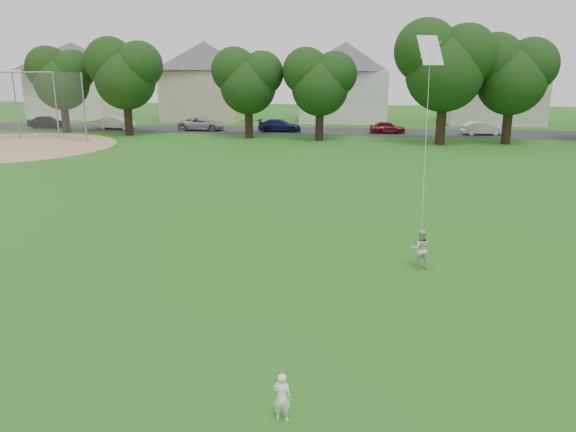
# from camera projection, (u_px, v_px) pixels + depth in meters

# --- Properties ---
(ground) EXTENTS (160.00, 160.00, 0.00)m
(ground) POSITION_uv_depth(u_px,v_px,m) (255.00, 328.00, 13.60)
(ground) COLOR #265814
(ground) RESTS_ON ground
(street) EXTENTS (90.00, 7.00, 0.01)m
(street) POSITION_uv_depth(u_px,v_px,m) (340.00, 131.00, 53.77)
(street) COLOR #2D2D30
(street) RESTS_ON ground
(toddler) EXTENTS (0.36, 0.26, 0.93)m
(toddler) POSITION_uv_depth(u_px,v_px,m) (282.00, 397.00, 9.96)
(toddler) COLOR white
(toddler) RESTS_ON ground
(older_boy) EXTENTS (0.65, 0.52, 1.25)m
(older_boy) POSITION_uv_depth(u_px,v_px,m) (420.00, 249.00, 17.47)
(older_boy) COLOR beige
(older_boy) RESTS_ON ground
(kite) EXTENTS (1.02, 0.85, 6.12)m
(kite) POSITION_uv_depth(u_px,v_px,m) (425.00, 148.00, 16.92)
(kite) COLOR silver
(kite) RESTS_ON ground
(baseball_backstop) EXTENTS (12.59, 4.08, 5.59)m
(baseball_backstop) POSITION_uv_depth(u_px,v_px,m) (13.00, 107.00, 46.90)
(baseball_backstop) COLOR gray
(baseball_backstop) RESTS_ON ground
(tree_row) EXTENTS (80.91, 9.09, 10.55)m
(tree_row) POSITION_uv_depth(u_px,v_px,m) (383.00, 65.00, 45.81)
(tree_row) COLOR black
(tree_row) RESTS_ON ground
(parked_cars) EXTENTS (46.18, 2.20, 1.26)m
(parked_cars) POSITION_uv_depth(u_px,v_px,m) (232.00, 124.00, 54.02)
(parked_cars) COLOR black
(parked_cars) RESTS_ON ground
(house_row) EXTENTS (77.52, 13.92, 10.34)m
(house_row) POSITION_uv_depth(u_px,v_px,m) (340.00, 75.00, 62.07)
(house_row) COLOR silver
(house_row) RESTS_ON ground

